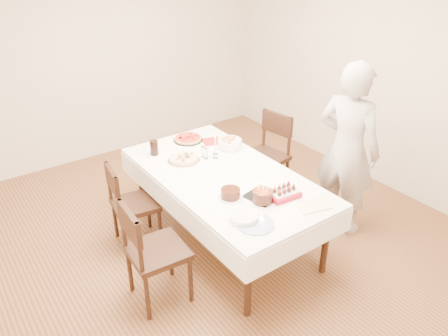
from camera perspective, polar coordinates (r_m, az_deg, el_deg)
floor at (r=4.60m, az=-0.59°, el=-8.56°), size 5.00×5.00×0.00m
wall_back at (r=6.07m, az=-14.81°, el=14.03°), size 4.50×0.04×2.70m
wall_right at (r=5.48m, az=19.41°, el=11.88°), size 0.04×5.00×2.70m
dining_table at (r=4.32m, az=0.00°, el=-5.13°), size 1.71×2.38×0.75m
chair_right_savory at (r=5.02m, az=5.21°, el=1.36°), size 0.58×0.58×0.99m
chair_left_savory at (r=4.33m, az=-11.53°, el=-4.66°), size 0.51×0.51×0.88m
chair_left_dessert at (r=3.65m, az=-8.68°, el=-10.71°), size 0.52×0.52×0.96m
person at (r=4.44m, az=15.80°, el=2.27°), size 0.57×0.73×1.78m
pizza_white at (r=4.37m, az=-5.29°, el=1.16°), size 0.34×0.34×0.04m
pizza_pepperoni at (r=4.81m, az=-4.72°, el=3.85°), size 0.38×0.38×0.04m
red_placemat at (r=4.78m, az=-1.59°, el=3.50°), size 0.25×0.25×0.01m
pasta_bowl at (r=4.62m, az=0.74°, el=3.25°), size 0.28×0.28×0.08m
taper_candle at (r=4.37m, az=-1.14°, el=2.81°), size 0.07×0.07×0.25m
shaker_pair at (r=4.39m, az=-2.38°, el=1.90°), size 0.11×0.11×0.12m
cola_glass at (r=4.52m, az=-9.12°, el=2.63°), size 0.11×0.11×0.15m
layer_cake at (r=3.74m, az=0.85°, el=-3.37°), size 0.24×0.24×0.09m
cake_board at (r=3.81m, az=5.06°, el=-3.68°), size 0.31×0.31×0.01m
birthday_cake at (r=3.68m, az=5.08°, el=-3.21°), size 0.20×0.20×0.16m
strawberry_box at (r=3.80m, az=7.80°, el=-3.32°), size 0.29×0.20×0.07m
box_lid at (r=3.73m, az=11.46°, el=-4.90°), size 0.32×0.26×0.02m
plate_stack at (r=3.49m, az=2.58°, el=-6.44°), size 0.29×0.29×0.05m
china_plate at (r=3.45m, az=4.13°, el=-7.26°), size 0.40×0.40×0.01m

